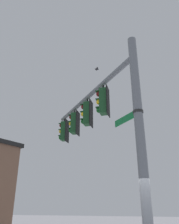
# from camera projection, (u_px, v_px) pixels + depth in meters

# --- Properties ---
(signal_pole) EXTENTS (0.27, 0.27, 7.12)m
(signal_pole) POSITION_uv_depth(u_px,v_px,m) (141.00, 140.00, 6.41)
(signal_pole) COLOR slate
(signal_pole) RESTS_ON ground
(mast_arm) EXTENTS (4.99, 4.64, 0.20)m
(mast_arm) POSITION_uv_depth(u_px,v_px,m) (89.00, 96.00, 10.22)
(mast_arm) COLOR slate
(traffic_light_nearest_pole) EXTENTS (0.54, 0.49, 1.31)m
(traffic_light_nearest_pole) POSITION_uv_depth(u_px,v_px,m) (103.00, 101.00, 8.83)
(traffic_light_nearest_pole) COLOR black
(traffic_light_mid_inner) EXTENTS (0.54, 0.49, 1.31)m
(traffic_light_mid_inner) POSITION_uv_depth(u_px,v_px,m) (87.00, 114.00, 10.01)
(traffic_light_mid_inner) COLOR black
(traffic_light_mid_outer) EXTENTS (0.54, 0.49, 1.31)m
(traffic_light_mid_outer) POSITION_uv_depth(u_px,v_px,m) (74.00, 123.00, 11.19)
(traffic_light_mid_outer) COLOR black
(traffic_light_arm_end) EXTENTS (0.54, 0.49, 1.31)m
(traffic_light_arm_end) POSITION_uv_depth(u_px,v_px,m) (64.00, 131.00, 12.37)
(traffic_light_arm_end) COLOR black
(street_name_sign) EXTENTS (1.08, 1.01, 0.22)m
(street_name_sign) POSITION_uv_depth(u_px,v_px,m) (131.00, 116.00, 7.02)
(street_name_sign) COLOR #147238
(bird_flying) EXTENTS (0.34, 0.28, 0.10)m
(bird_flying) POSITION_uv_depth(u_px,v_px,m) (97.00, 69.00, 14.47)
(bird_flying) COLOR black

